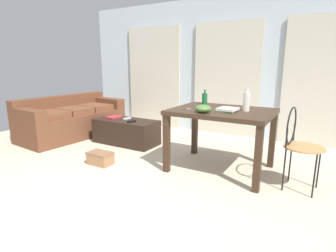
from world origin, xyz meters
name	(u,v)px	position (x,y,z in m)	size (l,w,h in m)	color
ground_plane	(175,166)	(0.00, 1.17, 0.00)	(7.55, 7.55, 0.00)	beige
wall_back	(228,67)	(0.00, 3.14, 1.22)	(6.07, 0.10, 2.44)	silver
curtains	(226,80)	(0.00, 3.06, 1.01)	(4.32, 0.03, 2.01)	beige
couch	(72,120)	(-2.34, 1.53, 0.30)	(0.97, 1.89, 0.71)	brown
coffee_table	(126,132)	(-1.18, 1.65, 0.20)	(1.06, 0.49, 0.40)	black
craft_table	(222,118)	(0.54, 1.36, 0.65)	(1.17, 0.90, 0.76)	#382619
wire_chair	(298,139)	(1.39, 1.26, 0.54)	(0.40, 0.41, 0.87)	#B7844C
bottle_near	(205,99)	(0.19, 1.64, 0.83)	(0.07, 0.07, 0.20)	#195B2D
bottle_far	(246,102)	(0.81, 1.40, 0.87)	(0.08, 0.08, 0.26)	beige
bowl	(203,109)	(0.42, 1.06, 0.80)	(0.18, 0.18, 0.09)	#477033
book_stack	(227,110)	(0.63, 1.27, 0.78)	(0.23, 0.24, 0.04)	#2D7F56
scissors	(186,109)	(0.15, 1.17, 0.76)	(0.08, 0.09, 0.00)	#9EA0A5
tv_remote_primary	(127,118)	(-1.20, 1.70, 0.41)	(0.04, 0.15, 0.03)	#B7B7B2
tv_remote_secondary	(131,121)	(-0.99, 1.55, 0.41)	(0.04, 0.15, 0.02)	black
magazine	(113,117)	(-1.47, 1.67, 0.41)	(0.19, 0.22, 0.03)	red
shoebox	(100,158)	(-0.87, 0.73, 0.08)	(0.33, 0.20, 0.16)	#996B47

